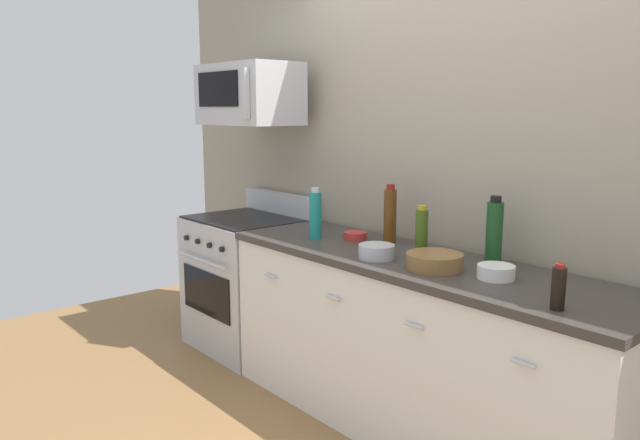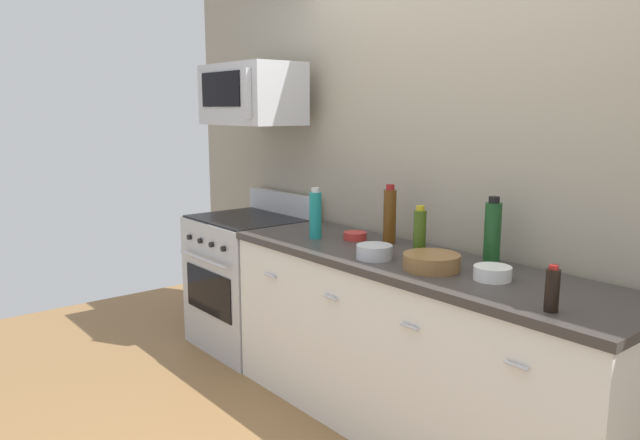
{
  "view_description": "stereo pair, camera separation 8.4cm",
  "coord_description": "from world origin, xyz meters",
  "px_view_note": "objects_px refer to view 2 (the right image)",
  "views": [
    {
      "loc": [
        1.94,
        -2.29,
        1.66
      ],
      "look_at": [
        -0.68,
        -0.05,
        1.03
      ],
      "focal_mm": 34.39,
      "sensor_mm": 36.0,
      "label": 1
    },
    {
      "loc": [
        1.99,
        -2.23,
        1.66
      ],
      "look_at": [
        -0.68,
        -0.05,
        1.03
      ],
      "focal_mm": 34.39,
      "sensor_mm": 36.0,
      "label": 2
    }
  ],
  "objects_px": {
    "bottle_sparkling_teal": "(315,214)",
    "bowl_red_small": "(355,235)",
    "range_oven": "(250,281)",
    "bottle_wine_amber": "(390,216)",
    "bottle_soy_sauce_dark": "(552,289)",
    "bowl_white_ceramic": "(492,273)",
    "bottle_wine_green": "(492,232)",
    "bowl_steel_prep": "(374,251)",
    "bowl_wooden_salad": "(431,261)",
    "microwave": "(251,94)",
    "bottle_olive_oil": "(420,233)"
  },
  "relations": [
    {
      "from": "bottle_wine_amber",
      "to": "bowl_steel_prep",
      "type": "height_order",
      "value": "bottle_wine_amber"
    },
    {
      "from": "range_oven",
      "to": "bottle_olive_oil",
      "type": "height_order",
      "value": "bottle_olive_oil"
    },
    {
      "from": "bottle_sparkling_teal",
      "to": "microwave",
      "type": "bearing_deg",
      "value": 172.16
    },
    {
      "from": "bottle_wine_amber",
      "to": "bowl_wooden_salad",
      "type": "height_order",
      "value": "bottle_wine_amber"
    },
    {
      "from": "bottle_wine_amber",
      "to": "bottle_sparkling_teal",
      "type": "xyz_separation_m",
      "value": [
        -0.36,
        -0.24,
        -0.02
      ]
    },
    {
      "from": "range_oven",
      "to": "bottle_wine_amber",
      "type": "relative_size",
      "value": 3.25
    },
    {
      "from": "microwave",
      "to": "bowl_white_ceramic",
      "type": "height_order",
      "value": "microwave"
    },
    {
      "from": "bottle_wine_green",
      "to": "bowl_wooden_salad",
      "type": "height_order",
      "value": "bottle_wine_green"
    },
    {
      "from": "range_oven",
      "to": "bowl_wooden_salad",
      "type": "relative_size",
      "value": 4.03
    },
    {
      "from": "microwave",
      "to": "bottle_wine_green",
      "type": "distance_m",
      "value": 1.95
    },
    {
      "from": "microwave",
      "to": "bottle_soy_sauce_dark",
      "type": "bearing_deg",
      "value": -5.97
    },
    {
      "from": "bottle_olive_oil",
      "to": "bowl_wooden_salad",
      "type": "height_order",
      "value": "bottle_olive_oil"
    },
    {
      "from": "bottle_soy_sauce_dark",
      "to": "bowl_white_ceramic",
      "type": "relative_size",
      "value": 1.08
    },
    {
      "from": "bottle_soy_sauce_dark",
      "to": "bowl_white_ceramic",
      "type": "distance_m",
      "value": 0.44
    },
    {
      "from": "bowl_white_ceramic",
      "to": "range_oven",
      "type": "bearing_deg",
      "value": 179.62
    },
    {
      "from": "range_oven",
      "to": "bottle_sparkling_teal",
      "type": "height_order",
      "value": "bottle_sparkling_teal"
    },
    {
      "from": "bottle_olive_oil",
      "to": "bottle_soy_sauce_dark",
      "type": "distance_m",
      "value": 0.9
    },
    {
      "from": "bottle_olive_oil",
      "to": "bottle_soy_sauce_dark",
      "type": "height_order",
      "value": "bottle_olive_oil"
    },
    {
      "from": "bottle_wine_green",
      "to": "bottle_sparkling_teal",
      "type": "distance_m",
      "value": 1.04
    },
    {
      "from": "bowl_wooden_salad",
      "to": "bowl_white_ceramic",
      "type": "distance_m",
      "value": 0.29
    },
    {
      "from": "bottle_soy_sauce_dark",
      "to": "bowl_white_ceramic",
      "type": "height_order",
      "value": "bottle_soy_sauce_dark"
    },
    {
      "from": "bowl_wooden_salad",
      "to": "bowl_white_ceramic",
      "type": "bearing_deg",
      "value": 14.37
    },
    {
      "from": "bottle_soy_sauce_dark",
      "to": "bowl_red_small",
      "type": "relative_size",
      "value": 1.32
    },
    {
      "from": "bottle_wine_amber",
      "to": "bottle_wine_green",
      "type": "relative_size",
      "value": 1.0
    },
    {
      "from": "bowl_white_ceramic",
      "to": "bottle_sparkling_teal",
      "type": "bearing_deg",
      "value": -177.28
    },
    {
      "from": "bottle_wine_amber",
      "to": "bowl_steel_prep",
      "type": "bearing_deg",
      "value": -56.9
    },
    {
      "from": "microwave",
      "to": "bowl_white_ceramic",
      "type": "bearing_deg",
      "value": -1.66
    },
    {
      "from": "bowl_red_small",
      "to": "bowl_white_ceramic",
      "type": "distance_m",
      "value": 1.01
    },
    {
      "from": "bowl_white_ceramic",
      "to": "bottle_wine_amber",
      "type": "bearing_deg",
      "value": 167.33
    },
    {
      "from": "bowl_steel_prep",
      "to": "range_oven",
      "type": "bearing_deg",
      "value": 174.0
    },
    {
      "from": "bottle_sparkling_teal",
      "to": "bowl_steel_prep",
      "type": "bearing_deg",
      "value": -7.79
    },
    {
      "from": "bottle_sparkling_teal",
      "to": "bowl_red_small",
      "type": "relative_size",
      "value": 2.2
    },
    {
      "from": "range_oven",
      "to": "bottle_wine_amber",
      "type": "distance_m",
      "value": 1.34
    },
    {
      "from": "bottle_sparkling_teal",
      "to": "bottle_soy_sauce_dark",
      "type": "xyz_separation_m",
      "value": [
        1.56,
        -0.14,
        -0.06
      ]
    },
    {
      "from": "bowl_red_small",
      "to": "bowl_steel_prep",
      "type": "height_order",
      "value": "bowl_steel_prep"
    },
    {
      "from": "bottle_soy_sauce_dark",
      "to": "bowl_red_small",
      "type": "xyz_separation_m",
      "value": [
        -1.39,
        0.29,
        -0.06
      ]
    },
    {
      "from": "bottle_olive_oil",
      "to": "bowl_white_ceramic",
      "type": "xyz_separation_m",
      "value": [
        0.47,
        -0.05,
        -0.09
      ]
    },
    {
      "from": "bowl_red_small",
      "to": "bowl_steel_prep",
      "type": "xyz_separation_m",
      "value": [
        0.4,
        -0.23,
        0.01
      ]
    },
    {
      "from": "bottle_sparkling_teal",
      "to": "bowl_steel_prep",
      "type": "height_order",
      "value": "bottle_sparkling_teal"
    },
    {
      "from": "bowl_steel_prep",
      "to": "bottle_olive_oil",
      "type": "bearing_deg",
      "value": 55.45
    },
    {
      "from": "bottle_sparkling_teal",
      "to": "bowl_red_small",
      "type": "bearing_deg",
      "value": 43.08
    },
    {
      "from": "range_oven",
      "to": "bottle_sparkling_teal",
      "type": "bearing_deg",
      "value": -4.76
    },
    {
      "from": "microwave",
      "to": "bowl_white_ceramic",
      "type": "relative_size",
      "value": 4.53
    },
    {
      "from": "bottle_soy_sauce_dark",
      "to": "bottle_wine_amber",
      "type": "bearing_deg",
      "value": 162.73
    },
    {
      "from": "bottle_wine_green",
      "to": "bowl_white_ceramic",
      "type": "relative_size",
      "value": 2.01
    },
    {
      "from": "range_oven",
      "to": "bowl_red_small",
      "type": "distance_m",
      "value": 1.1
    },
    {
      "from": "microwave",
      "to": "bottle_olive_oil",
      "type": "relative_size",
      "value": 2.81
    },
    {
      "from": "microwave",
      "to": "bowl_red_small",
      "type": "xyz_separation_m",
      "value": [
        0.99,
        0.04,
        -0.81
      ]
    },
    {
      "from": "bottle_sparkling_teal",
      "to": "bowl_wooden_salad",
      "type": "xyz_separation_m",
      "value": [
        0.88,
        -0.02,
        -0.1
      ]
    },
    {
      "from": "bottle_soy_sauce_dark",
      "to": "bowl_red_small",
      "type": "height_order",
      "value": "bottle_soy_sauce_dark"
    }
  ]
}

